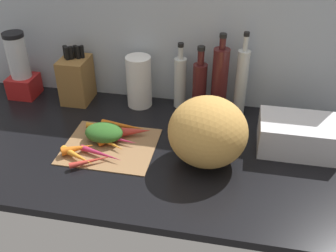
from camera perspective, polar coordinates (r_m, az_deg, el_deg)
ground_plane at (r=150.19cm, az=-5.07°, el=-3.00°), size 170.00×80.00×3.00cm
wall_back at (r=168.52cm, az=-2.04°, el=13.44°), size 170.00×3.00×60.00cm
cutting_board at (r=148.38cm, az=-8.52°, el=-2.88°), size 34.21×29.33×0.80cm
carrot_0 at (r=155.69cm, az=-6.66°, el=0.04°), size 18.14×4.25×3.01cm
carrot_1 at (r=151.35cm, az=-4.66°, el=-0.78°), size 11.62×6.57×3.57cm
carrot_2 at (r=142.33cm, az=-13.22°, el=-4.36°), size 15.04×8.93×2.76cm
carrot_3 at (r=150.46cm, az=-7.18°, el=-1.48°), size 13.94×14.13×2.27cm
carrot_4 at (r=139.62cm, az=-11.22°, el=-5.06°), size 14.36×10.23×2.14cm
carrot_5 at (r=145.73cm, az=-13.16°, el=-3.22°), size 11.90×9.12×3.33cm
carrot_6 at (r=142.15cm, az=-9.83°, el=-4.08°), size 17.42×6.73×2.25cm
carrot_7 at (r=148.58cm, az=-7.37°, el=-1.96°), size 15.71×4.77×2.40cm
carrot_8 at (r=157.45cm, az=-9.98°, el=0.02°), size 11.27×3.37×2.46cm
carrot_9 at (r=146.69cm, az=-8.44°, el=-2.57°), size 12.75×7.91×2.41cm
carrot_greens_pile at (r=149.78cm, az=-9.44°, el=-0.96°), size 14.69×11.30×6.22cm
winter_squash at (r=133.59cm, az=5.89°, el=-0.87°), size 27.69×26.53×24.86cm
knife_block at (r=177.43cm, az=-13.36°, el=6.76°), size 11.88×14.74×25.68cm
blender_appliance at (r=187.77cm, az=-20.94°, el=7.79°), size 11.98×11.98×30.19cm
paper_towel_roll at (r=169.00cm, az=-4.30°, el=6.55°), size 10.86×10.86×22.76cm
bottle_0 at (r=167.37cm, az=1.79°, el=6.59°), size 5.33×5.33×29.32cm
bottle_1 at (r=163.43cm, az=4.66°, el=5.85°), size 5.98×5.98×29.81cm
bottle_2 at (r=160.94cm, az=7.61°, el=6.49°), size 6.69×6.69×35.79cm
bottle_3 at (r=162.95cm, az=10.75°, el=6.42°), size 5.06×5.06×36.22cm
dish_rack at (r=150.41cm, az=18.62°, el=-1.30°), size 28.48×18.94×12.01cm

